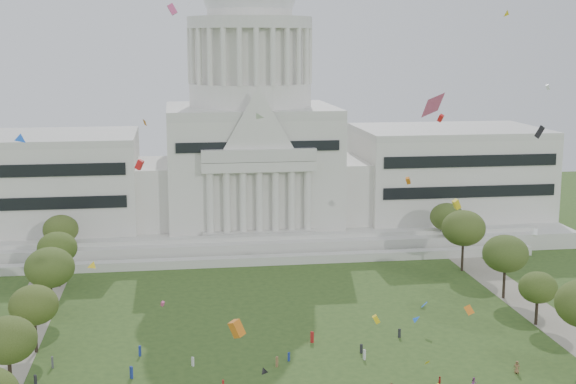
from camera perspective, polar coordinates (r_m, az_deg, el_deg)
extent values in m
cube|color=beige|center=(218.89, -2.64, -2.33)|extent=(160.00, 60.00, 4.00)
cube|color=beige|center=(187.31, -1.63, -4.86)|extent=(130.00, 3.00, 2.00)
cube|color=beige|center=(194.61, -1.91, -3.81)|extent=(140.00, 3.00, 5.00)
cube|color=silver|center=(217.11, -17.24, 0.60)|extent=(50.00, 34.00, 22.00)
cube|color=silver|center=(227.35, 11.29, 1.30)|extent=(50.00, 34.00, 22.00)
cube|color=silver|center=(213.03, -9.82, -0.09)|extent=(12.00, 26.00, 16.00)
cube|color=silver|center=(218.21, 4.49, 0.29)|extent=(12.00, 26.00, 16.00)
cube|color=silver|center=(214.90, -2.65, 1.78)|extent=(44.00, 38.00, 28.00)
cube|color=silver|center=(194.75, -2.07, 1.81)|extent=(28.00, 3.00, 2.40)
cube|color=black|center=(200.06, -18.02, 0.31)|extent=(46.00, 0.40, 11.00)
cube|color=black|center=(211.12, 12.86, 1.09)|extent=(46.00, 0.40, 11.00)
cylinder|color=silver|center=(212.79, -2.69, 6.94)|extent=(32.00, 32.00, 6.00)
cylinder|color=silver|center=(212.39, -2.72, 9.64)|extent=(28.00, 28.00, 14.00)
cylinder|color=beige|center=(212.42, -2.74, 11.93)|extent=(32.40, 32.40, 3.00)
cylinder|color=silver|center=(212.62, -2.75, 13.41)|extent=(22.00, 22.00, 8.00)
cube|color=gray|center=(139.84, -19.31, -11.37)|extent=(8.00, 160.00, 0.04)
cube|color=gray|center=(153.38, 19.16, -9.39)|extent=(8.00, 160.00, 0.04)
cylinder|color=black|center=(126.73, -19.14, -12.36)|extent=(0.56, 0.56, 5.47)
ellipsoid|color=#374918|center=(124.64, -19.30, -9.90)|extent=(8.42, 8.42, 6.89)
cylinder|color=black|center=(141.81, -17.51, -9.82)|extent=(0.56, 0.56, 5.27)
ellipsoid|color=#3F501A|center=(140.01, -17.63, -7.67)|extent=(8.12, 8.12, 6.65)
cylinder|color=black|center=(154.86, 17.25, -8.20)|extent=(0.56, 0.56, 4.56)
ellipsoid|color=#364D19|center=(153.41, 17.35, -6.49)|extent=(7.01, 7.01, 5.74)
cylinder|color=black|center=(158.98, -16.47, -7.39)|extent=(0.56, 0.56, 6.03)
ellipsoid|color=#384F1B|center=(157.17, -16.59, -5.17)|extent=(9.29, 9.29, 7.60)
cylinder|color=black|center=(168.24, 15.10, -6.33)|extent=(0.56, 0.56, 5.97)
ellipsoid|color=#33481B|center=(166.55, 15.21, -4.25)|extent=(9.19, 9.19, 7.52)
cylinder|color=black|center=(176.84, -15.99, -5.65)|extent=(0.56, 0.56, 5.41)
ellipsoid|color=#344C16|center=(175.36, -16.09, -3.85)|extent=(8.33, 8.33, 6.81)
cylinder|color=black|center=(185.65, 12.30, -4.55)|extent=(0.56, 0.56, 6.37)
ellipsoid|color=#3B4C1C|center=(184.03, 12.38, -2.52)|extent=(9.82, 9.82, 8.03)
cylinder|color=black|center=(194.40, -15.78, -4.18)|extent=(0.56, 0.56, 5.32)
ellipsoid|color=#3B4C1B|center=(193.08, -15.86, -2.57)|extent=(8.19, 8.19, 6.70)
cylinder|color=black|center=(202.89, 11.18, -3.35)|extent=(0.56, 0.56, 5.47)
ellipsoid|color=#344819|center=(201.60, 11.24, -1.75)|extent=(8.42, 8.42, 6.89)
imported|color=olive|center=(132.88, 15.96, -11.89)|extent=(1.19, 1.09, 2.03)
imported|color=#994C8C|center=(125.44, 13.09, -13.14)|extent=(1.14, 0.97, 2.01)
imported|color=#B21E1E|center=(125.33, 10.73, -13.13)|extent=(0.78, 1.13, 1.76)
cube|color=#26262B|center=(143.73, 7.93, -9.92)|extent=(0.49, 0.40, 1.59)
cube|color=navy|center=(136.72, -10.49, -11.05)|extent=(0.42, 0.53, 1.76)
cube|color=silver|center=(131.57, -6.79, -11.89)|extent=(0.46, 0.47, 1.53)
cube|color=#26262B|center=(129.23, -17.52, -12.68)|extent=(0.52, 0.57, 1.82)
cube|color=#26262B|center=(136.25, 5.24, -11.03)|extent=(0.49, 0.47, 1.58)
cube|color=silver|center=(133.71, 5.45, -11.44)|extent=(0.41, 0.52, 1.70)
cube|color=olive|center=(130.46, -0.79, -11.98)|extent=(0.47, 0.52, 1.67)
cube|color=navy|center=(132.60, 0.06, -11.64)|extent=(0.43, 0.46, 1.48)
cube|color=#B21E1E|center=(140.17, 1.73, -10.28)|extent=(0.59, 0.59, 1.95)
cube|color=navy|center=(128.50, -11.08, -12.48)|extent=(0.54, 0.60, 1.94)
cube|color=#4C4C51|center=(135.27, -16.41, -11.54)|extent=(0.41, 0.55, 1.87)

